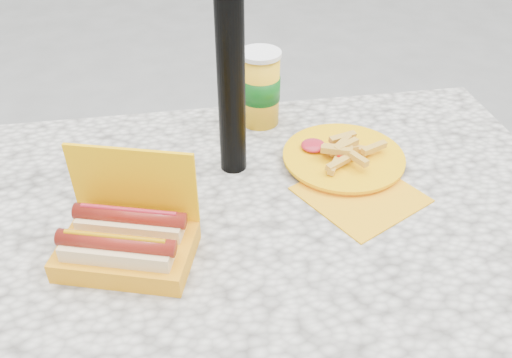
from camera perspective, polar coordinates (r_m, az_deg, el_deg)
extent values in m
cube|color=beige|center=(0.95, -1.03, -5.42)|extent=(1.20, 0.80, 0.05)
cylinder|color=black|center=(1.48, -22.69, -10.28)|extent=(0.07, 0.07, 0.70)
cylinder|color=black|center=(1.54, 16.14, -6.10)|extent=(0.07, 0.07, 0.70)
cube|color=#F3AA01|center=(0.87, -13.39, -7.40)|extent=(0.23, 0.19, 0.04)
cube|color=#F3AA01|center=(0.86, -12.79, -0.47)|extent=(0.20, 0.07, 0.13)
cube|color=#F9DA93|center=(0.84, -14.27, -7.79)|extent=(0.17, 0.10, 0.04)
cylinder|color=maroon|center=(0.82, -14.53, -6.52)|extent=(0.18, 0.08, 0.03)
cylinder|color=#BC7700|center=(0.81, -14.66, -5.89)|extent=(0.15, 0.05, 0.01)
cube|color=#F9DA93|center=(0.88, -12.94, -5.06)|extent=(0.17, 0.10, 0.04)
cylinder|color=maroon|center=(0.86, -13.17, -3.81)|extent=(0.18, 0.08, 0.03)
cylinder|color=maroon|center=(0.86, -13.28, -3.18)|extent=(0.15, 0.05, 0.01)
cube|color=orange|center=(1.00, 10.92, -1.62)|extent=(0.25, 0.25, 0.00)
cylinder|color=#F3AA01|center=(1.08, 9.18, 2.22)|extent=(0.23, 0.23, 0.01)
cylinder|color=#F3AA01|center=(1.08, 9.20, 2.40)|extent=(0.24, 0.24, 0.01)
cube|color=gold|center=(1.04, 8.40, 2.99)|extent=(0.06, 0.03, 0.01)
cube|color=gold|center=(1.08, 10.40, 3.16)|extent=(0.06, 0.04, 0.01)
cube|color=gold|center=(1.06, 9.22, 2.98)|extent=(0.06, 0.02, 0.01)
cube|color=gold|center=(1.06, 8.60, 3.19)|extent=(0.06, 0.03, 0.01)
cube|color=gold|center=(1.06, 9.49, 3.50)|extent=(0.06, 0.04, 0.01)
cube|color=gold|center=(1.07, 9.56, 2.86)|extent=(0.04, 0.06, 0.01)
cube|color=gold|center=(1.06, 8.39, 2.92)|extent=(0.05, 0.04, 0.01)
cube|color=gold|center=(1.03, 10.48, 2.26)|extent=(0.04, 0.06, 0.01)
cube|color=gold|center=(1.08, 9.10, 4.34)|extent=(0.06, 0.03, 0.01)
cube|color=gold|center=(1.07, 12.32, 3.23)|extent=(0.06, 0.03, 0.01)
cube|color=gold|center=(1.02, 8.65, 1.66)|extent=(0.06, 0.04, 0.01)
cube|color=gold|center=(1.07, 9.42, 3.00)|extent=(0.02, 0.06, 0.01)
cube|color=gold|center=(1.07, 9.04, 3.68)|extent=(0.05, 0.05, 0.01)
cube|color=gold|center=(1.03, 8.28, 1.51)|extent=(0.04, 0.06, 0.01)
ellipsoid|color=maroon|center=(1.08, 6.06, 3.54)|extent=(0.05, 0.05, 0.01)
cube|color=red|center=(1.08, 9.45, 3.64)|extent=(0.06, 0.09, 0.00)
cylinder|color=yellow|center=(1.16, 0.44, 9.35)|extent=(0.08, 0.08, 0.15)
cylinder|color=#0C5713|center=(1.16, 0.44, 9.55)|extent=(0.09, 0.09, 0.05)
cylinder|color=white|center=(1.13, 0.46, 13.04)|extent=(0.09, 0.09, 0.01)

